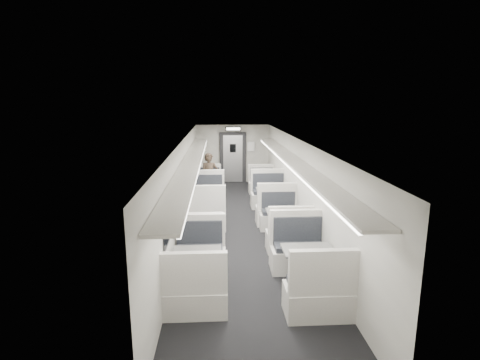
{
  "coord_description": "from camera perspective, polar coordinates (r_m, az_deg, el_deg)",
  "views": [
    {
      "loc": [
        -0.59,
        -9.46,
        3.41
      ],
      "look_at": [
        -0.01,
        0.65,
        1.23
      ],
      "focal_mm": 28.0,
      "sensor_mm": 36.0,
      "label": 1
    }
  ],
  "objects": [
    {
      "name": "exit_sign",
      "position": [
        14.96,
        -1.05,
        7.82
      ],
      "size": [
        0.62,
        0.12,
        0.16
      ],
      "color": "black",
      "rests_on": "room"
    },
    {
      "name": "wall_notice",
      "position": [
        15.55,
        1.67,
        5.1
      ],
      "size": [
        0.32,
        0.02,
        0.4
      ],
      "primitive_type": "cube",
      "color": "white",
      "rests_on": "room"
    },
    {
      "name": "booth_left_d",
      "position": [
        7.04,
        -6.48,
        -13.42
      ],
      "size": [
        1.05,
        2.12,
        1.13
      ],
      "color": "silver",
      "rests_on": "room"
    },
    {
      "name": "booth_right_c",
      "position": [
        9.43,
        6.63,
        -6.71
      ],
      "size": [
        1.03,
        2.09,
        1.12
      ],
      "color": "silver",
      "rests_on": "room"
    },
    {
      "name": "passenger",
      "position": [
        12.81,
        -4.68,
        0.46
      ],
      "size": [
        0.62,
        0.42,
        1.64
      ],
      "primitive_type": "imported",
      "rotation": [
        0.0,
        0.0,
        0.05
      ],
      "color": "black",
      "rests_on": "room"
    },
    {
      "name": "booth_right_d",
      "position": [
        7.08,
        10.28,
        -13.16
      ],
      "size": [
        1.11,
        2.26,
        1.21
      ],
      "color": "silver",
      "rests_on": "room"
    },
    {
      "name": "window_c",
      "position": [
        8.75,
        -9.1,
        -1.61
      ],
      "size": [
        0.02,
        1.18,
        0.84
      ],
      "primitive_type": "cube",
      "color": "black",
      "rests_on": "room"
    },
    {
      "name": "window_a",
      "position": [
        13.05,
        -7.22,
        2.98
      ],
      "size": [
        0.02,
        1.18,
        0.84
      ],
      "primitive_type": "cube",
      "color": "black",
      "rests_on": "room"
    },
    {
      "name": "booth_left_a",
      "position": [
        13.28,
        -4.99,
        -1.2
      ],
      "size": [
        0.97,
        1.97,
        1.05
      ],
      "color": "silver",
      "rests_on": "room"
    },
    {
      "name": "window_d",
      "position": [
        6.65,
        -10.95,
        -6.12
      ],
      "size": [
        0.02,
        1.18,
        0.84
      ],
      "primitive_type": "cube",
      "color": "black",
      "rests_on": "room"
    },
    {
      "name": "window_b",
      "position": [
        10.89,
        -7.97,
        1.14
      ],
      "size": [
        0.02,
        1.18,
        0.84
      ],
      "primitive_type": "cube",
      "color": "black",
      "rests_on": "room"
    },
    {
      "name": "booth_left_b",
      "position": [
        10.9,
        -5.34,
        -3.82
      ],
      "size": [
        1.16,
        2.34,
        1.25
      ],
      "color": "silver",
      "rests_on": "room"
    },
    {
      "name": "booth_right_a",
      "position": [
        13.25,
        3.68,
        -1.22
      ],
      "size": [
        0.96,
        1.95,
        1.04
      ],
      "color": "silver",
      "rests_on": "room"
    },
    {
      "name": "booth_right_b",
      "position": [
        11.28,
        4.93,
        -3.32
      ],
      "size": [
        1.13,
        2.28,
        1.22
      ],
      "color": "silver",
      "rests_on": "room"
    },
    {
      "name": "booth_left_c",
      "position": [
        9.09,
        -5.74,
        -7.55
      ],
      "size": [
        0.98,
        1.99,
        1.06
      ],
      "color": "silver",
      "rests_on": "room"
    },
    {
      "name": "luggage_rack_right",
      "position": [
        9.46,
        7.94,
        2.95
      ],
      "size": [
        0.46,
        10.4,
        0.09
      ],
      "color": "silver",
      "rests_on": "room"
    },
    {
      "name": "room",
      "position": [
        9.73,
        0.26,
        -0.97
      ],
      "size": [
        3.24,
        12.24,
        2.64
      ],
      "color": "black",
      "rests_on": "ground"
    },
    {
      "name": "vestibule_door",
      "position": [
        15.58,
        -1.1,
        3.4
      ],
      "size": [
        1.1,
        0.13,
        2.1
      ],
      "color": "black",
      "rests_on": "room"
    },
    {
      "name": "luggage_rack_left",
      "position": [
        9.3,
        -7.3,
        2.82
      ],
      "size": [
        0.46,
        10.4,
        0.09
      ],
      "color": "silver",
      "rests_on": "room"
    }
  ]
}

